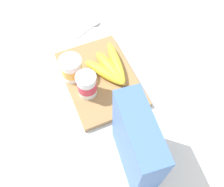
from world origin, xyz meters
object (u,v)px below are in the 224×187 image
Objects in this scene: cutting_board at (100,79)px; spoon at (91,27)px; cereal_box at (136,146)px; yogurt_cup_back at (72,68)px; yogurt_cup_front at (87,85)px; banana_bunch at (110,67)px.

spoon is (0.26, -0.06, -0.01)m from cutting_board.
cutting_board is 0.26m from spoon.
cereal_box is at bearing 176.55° from cutting_board.
spoon is (0.21, -0.15, -0.06)m from yogurt_cup_back.
cereal_box reaches higher than yogurt_cup_front.
banana_bunch is (0.32, -0.06, -0.09)m from cereal_box.
yogurt_cup_back is at bearing 63.64° from cutting_board.
yogurt_cup_front is 0.33m from spoon.
yogurt_cup_front is at bearing 157.42° from spoon.
cutting_board is 0.09m from yogurt_cup_front.
banana_bunch is at bearing -102.86° from yogurt_cup_back.
cutting_board is 1.67× the size of banana_bunch.
yogurt_cup_back is (0.08, 0.02, -0.00)m from yogurt_cup_front.
cereal_box is 0.34m from banana_bunch.
yogurt_cup_front is at bearing -164.11° from yogurt_cup_back.
yogurt_cup_back is 0.43× the size of banana_bunch.
banana_bunch is (-0.03, -0.13, -0.03)m from yogurt_cup_back.
spoon is (0.56, -0.08, -0.12)m from cereal_box.
cereal_box is at bearing -170.92° from yogurt_cup_front.
banana_bunch is (0.01, -0.04, 0.03)m from cutting_board.
yogurt_cup_front is (0.26, 0.04, -0.06)m from cereal_box.
yogurt_cup_front reaches higher than banana_bunch.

